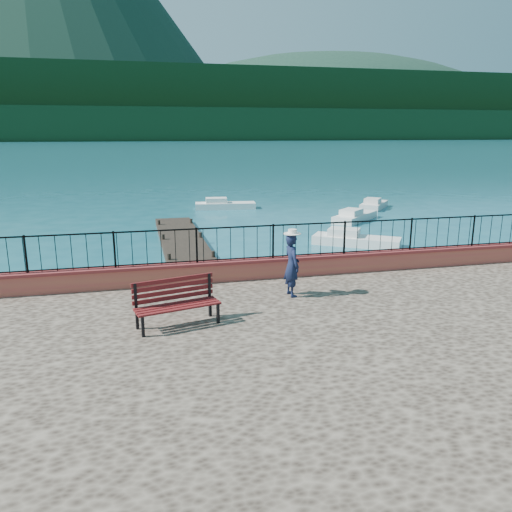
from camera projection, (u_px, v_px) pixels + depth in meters
name	position (u px, v px, depth m)	size (l,w,h in m)	color
ground	(328.00, 371.00, 11.45)	(2000.00, 2000.00, 0.00)	#19596B
parapet	(283.00, 267.00, 14.57)	(28.00, 0.46, 0.58)	#A7573C
railing	(283.00, 241.00, 14.39)	(27.00, 0.05, 0.95)	black
dock	(186.00, 251.00, 22.26)	(2.00, 16.00, 0.30)	#2D231C
far_forest	(138.00, 125.00, 292.03)	(900.00, 60.00, 18.00)	black
foothills	(136.00, 106.00, 345.42)	(900.00, 120.00, 44.00)	black
companion_hill	(326.00, 136.00, 589.59)	(448.00, 384.00, 180.00)	#142D23
park_bench	(177.00, 312.00, 10.87)	(1.93, 1.02, 1.02)	black
person	(292.00, 265.00, 12.74)	(0.59, 0.39, 1.63)	#111934
hat	(292.00, 232.00, 12.52)	(0.44, 0.44, 0.12)	white
boat_1	(357.00, 237.00, 23.93)	(4.10, 1.30, 0.80)	silver
boat_2	(355.00, 214.00, 30.58)	(3.97, 1.30, 0.80)	silver
boat_4	(225.00, 203.00, 35.27)	(4.21, 1.30, 0.80)	silver
boat_5	(374.00, 203.00, 35.40)	(3.31, 1.30, 0.80)	silver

